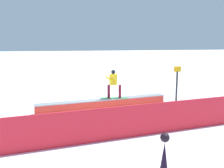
# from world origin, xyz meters

# --- Properties ---
(ground_plane) EXTENTS (120.00, 120.00, 0.00)m
(ground_plane) POSITION_xyz_m (0.00, 0.00, 0.00)
(ground_plane) COLOR white
(grind_box) EXTENTS (6.83, 1.83, 0.50)m
(grind_box) POSITION_xyz_m (0.00, 0.00, 0.23)
(grind_box) COLOR red
(grind_box) RESTS_ON ground_plane
(snowboarder) EXTENTS (1.45, 0.51, 1.50)m
(snowboarder) POSITION_xyz_m (-0.55, -0.12, 1.32)
(snowboarder) COLOR #2E8E45
(snowboarder) RESTS_ON grind_box
(safety_fence) EXTENTS (11.13, 2.25, 1.21)m
(safety_fence) POSITION_xyz_m (0.00, 4.22, 0.61)
(safety_fence) COLOR red
(safety_fence) RESTS_ON ground_plane
(trail_marker) EXTENTS (0.40, 0.10, 2.06)m
(trail_marker) POSITION_xyz_m (-4.20, -0.57, 1.10)
(trail_marker) COLOR #262628
(trail_marker) RESTS_ON ground_plane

